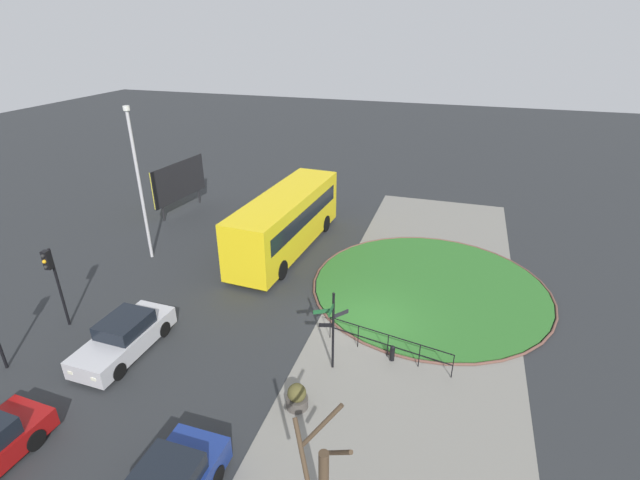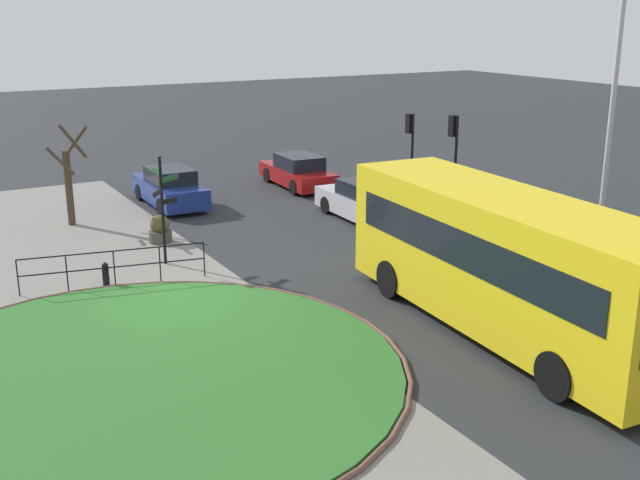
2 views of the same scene
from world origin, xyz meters
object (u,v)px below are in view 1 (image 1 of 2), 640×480
object	(u,v)px
signpost_directional	(332,326)
planter_near_signpost	(297,397)
bollard_foreground	(392,353)
billboard_right	(179,181)
street_tree_bare	(323,480)
car_far_lane	(125,337)
traffic_light_near	(52,272)
lamppost_tall	(139,181)
bus_yellow	(286,221)

from	to	relation	value
signpost_directional	planter_near_signpost	distance (m)	2.72
bollard_foreground	planter_near_signpost	size ratio (longest dim) A/B	0.73
billboard_right	street_tree_bare	bearing A→B (deg)	-132.40
signpost_directional	planter_near_signpost	size ratio (longest dim) A/B	3.52
signpost_directional	billboard_right	distance (m)	18.53
bollard_foreground	car_far_lane	xyz separation A→B (m)	(-2.53, 10.01, 0.31)
traffic_light_near	lamppost_tall	xyz separation A→B (m)	(6.58, 0.48, 1.68)
signpost_directional	bollard_foreground	distance (m)	2.81
signpost_directional	bus_yellow	size ratio (longest dim) A/B	0.33
traffic_light_near	car_far_lane	bearing A→B (deg)	74.72
lamppost_tall	billboard_right	bearing A→B (deg)	18.01
traffic_light_near	planter_near_signpost	world-z (taller)	traffic_light_near
signpost_directional	bus_yellow	distance (m)	10.23
bollard_foreground	car_far_lane	bearing A→B (deg)	104.16
car_far_lane	lamppost_tall	xyz separation A→B (m)	(7.19, 3.99, 3.67)
signpost_directional	car_far_lane	bearing A→B (deg)	100.32
planter_near_signpost	street_tree_bare	xyz separation A→B (m)	(-3.60, -1.99, 1.27)
bollard_foreground	street_tree_bare	size ratio (longest dim) A/B	0.19
car_far_lane	planter_near_signpost	distance (m)	7.41
signpost_directional	bus_yellow	world-z (taller)	bus_yellow
signpost_directional	traffic_light_near	world-z (taller)	traffic_light_near
lamppost_tall	billboard_right	distance (m)	7.07
car_far_lane	street_tree_bare	size ratio (longest dim) A/B	1.19
car_far_lane	planter_near_signpost	bearing A→B (deg)	85.65
signpost_directional	traffic_light_near	xyz separation A→B (m)	(-0.83, 11.44, 0.75)
bollard_foreground	lamppost_tall	distance (m)	15.28
planter_near_signpost	bollard_foreground	bearing A→B (deg)	-38.76
bus_yellow	billboard_right	size ratio (longest dim) A/B	2.00
traffic_light_near	street_tree_bare	size ratio (longest dim) A/B	0.98
traffic_light_near	billboard_right	world-z (taller)	traffic_light_near
planter_near_signpost	billboard_right	bearing A→B (deg)	43.09
traffic_light_near	street_tree_bare	world-z (taller)	street_tree_bare
lamppost_tall	planter_near_signpost	world-z (taller)	lamppost_tall
car_far_lane	street_tree_bare	xyz separation A→B (m)	(-4.37, -9.35, 1.03)
lamppost_tall	street_tree_bare	size ratio (longest dim) A/B	2.20
lamppost_tall	bus_yellow	bearing A→B (deg)	-65.46
bollard_foreground	planter_near_signpost	bearing A→B (deg)	141.24
lamppost_tall	planter_near_signpost	xyz separation A→B (m)	(-7.96, -11.35, -3.91)
bollard_foreground	traffic_light_near	world-z (taller)	traffic_light_near
bollard_foreground	planter_near_signpost	xyz separation A→B (m)	(-3.30, 2.65, 0.07)
car_far_lane	planter_near_signpost	xyz separation A→B (m)	(-0.77, -7.36, -0.24)
bollard_foreground	traffic_light_near	size ratio (longest dim) A/B	0.19
signpost_directional	street_tree_bare	bearing A→B (deg)	-166.25
bus_yellow	traffic_light_near	world-z (taller)	traffic_light_near
traffic_light_near	planter_near_signpost	distance (m)	11.18
car_far_lane	billboard_right	bearing A→B (deg)	-154.31
billboard_right	street_tree_bare	size ratio (longest dim) A/B	1.35
signpost_directional	street_tree_bare	xyz separation A→B (m)	(-5.81, -1.42, -0.21)
signpost_directional	bollard_foreground	bearing A→B (deg)	-62.50
signpost_directional	car_far_lane	distance (m)	8.16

